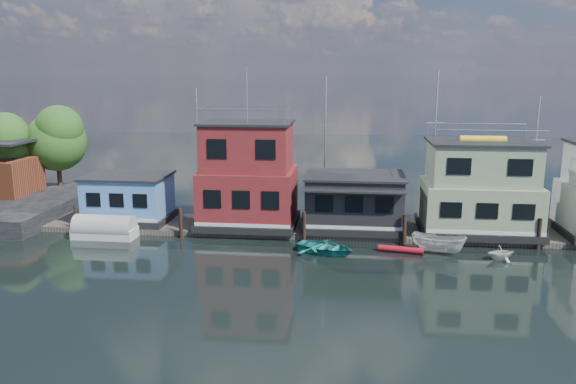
# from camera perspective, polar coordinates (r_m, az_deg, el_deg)

# --- Properties ---
(ground) EXTENTS (160.00, 160.00, 0.00)m
(ground) POSITION_cam_1_polar(r_m,az_deg,el_deg) (31.40, 7.58, -10.21)
(ground) COLOR black
(ground) RESTS_ON ground
(dock) EXTENTS (48.00, 5.00, 0.40)m
(dock) POSITION_cam_1_polar(r_m,az_deg,el_deg) (42.69, 7.32, -3.85)
(dock) COLOR #595147
(dock) RESTS_ON ground
(houseboat_blue) EXTENTS (6.40, 4.90, 3.66)m
(houseboat_blue) POSITION_cam_1_polar(r_m,az_deg,el_deg) (45.55, -15.87, -0.60)
(houseboat_blue) COLOR black
(houseboat_blue) RESTS_ON dock
(houseboat_red) EXTENTS (7.40, 5.90, 11.86)m
(houseboat_red) POSITION_cam_1_polar(r_m,az_deg,el_deg) (42.49, -4.07, 1.55)
(houseboat_red) COLOR black
(houseboat_red) RESTS_ON dock
(houseboat_dark) EXTENTS (7.40, 6.10, 4.06)m
(houseboat_dark) POSITION_cam_1_polar(r_m,az_deg,el_deg) (42.11, 6.72, -0.94)
(houseboat_dark) COLOR black
(houseboat_dark) RESTS_ON dock
(houseboat_green) EXTENTS (8.40, 5.90, 7.03)m
(houseboat_green) POSITION_cam_1_polar(r_m,az_deg,el_deg) (42.91, 18.86, 0.28)
(houseboat_green) COLOR black
(houseboat_green) RESTS_ON dock
(pilings) EXTENTS (42.28, 0.28, 2.20)m
(pilings) POSITION_cam_1_polar(r_m,az_deg,el_deg) (39.75, 6.92, -3.70)
(pilings) COLOR #2D2116
(pilings) RESTS_ON ground
(background_masts) EXTENTS (36.40, 0.16, 12.00)m
(background_masts) POSITION_cam_1_polar(r_m,az_deg,el_deg) (47.80, 13.13, 4.20)
(background_masts) COLOR silver
(background_masts) RESTS_ON ground
(shore) EXTENTS (12.40, 15.72, 8.24)m
(shore) POSITION_cam_1_polar(r_m,az_deg,el_deg) (54.57, -26.83, 2.09)
(shore) COLOR black
(shore) RESTS_ON ground
(motorboat) EXTENTS (3.88, 2.54, 1.40)m
(motorboat) POSITION_cam_1_polar(r_m,az_deg,el_deg) (38.78, 15.02, -5.05)
(motorboat) COLOR silver
(motorboat) RESTS_ON ground
(dinghy_white) EXTENTS (2.29, 2.12, 0.99)m
(dinghy_white) POSITION_cam_1_polar(r_m,az_deg,el_deg) (38.81, 20.79, -5.74)
(dinghy_white) COLOR silver
(dinghy_white) RESTS_ON ground
(red_kayak) EXTENTS (3.02, 1.00, 0.44)m
(red_kayak) POSITION_cam_1_polar(r_m,az_deg,el_deg) (38.49, 11.38, -5.75)
(red_kayak) COLOR #AB1220
(red_kayak) RESTS_ON ground
(tarp_runabout) EXTENTS (4.54, 1.85, 1.84)m
(tarp_runabout) POSITION_cam_1_polar(r_m,az_deg,el_deg) (43.01, -18.13, -3.58)
(tarp_runabout) COLOR silver
(tarp_runabout) RESTS_ON ground
(dinghy_teal) EXTENTS (4.75, 4.13, 0.82)m
(dinghy_teal) POSITION_cam_1_polar(r_m,az_deg,el_deg) (37.66, 3.80, -5.63)
(dinghy_teal) COLOR teal
(dinghy_teal) RESTS_ON ground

